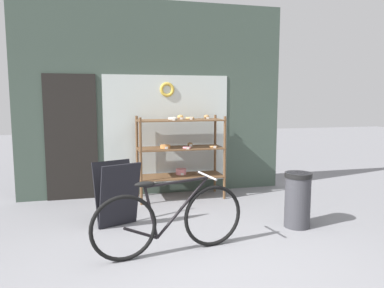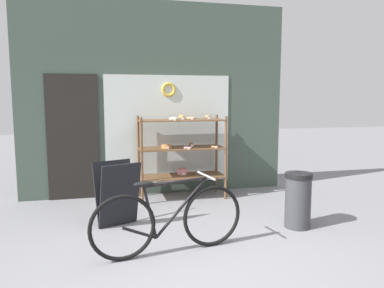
# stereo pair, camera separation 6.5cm
# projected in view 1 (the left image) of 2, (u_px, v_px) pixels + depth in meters

# --- Properties ---
(ground_plane) EXTENTS (30.00, 30.00, 0.00)m
(ground_plane) POSITION_uv_depth(u_px,v_px,m) (203.00, 265.00, 3.86)
(ground_plane) COLOR gray
(storefront_facade) EXTENTS (4.67, 0.13, 3.36)m
(storefront_facade) POSITION_uv_depth(u_px,v_px,m) (153.00, 102.00, 6.54)
(storefront_facade) COLOR #3D4C42
(storefront_facade) RESTS_ON ground_plane
(display_case) EXTENTS (1.45, 0.57, 1.42)m
(display_case) POSITION_uv_depth(u_px,v_px,m) (181.00, 149.00, 6.34)
(display_case) COLOR brown
(display_case) RESTS_ON ground_plane
(bicycle) EXTENTS (1.75, 0.46, 0.85)m
(bicycle) POSITION_uv_depth(u_px,v_px,m) (170.00, 220.00, 4.11)
(bicycle) COLOR black
(bicycle) RESTS_ON ground_plane
(sandwich_board) EXTENTS (0.64, 0.55, 0.86)m
(sandwich_board) POSITION_uv_depth(u_px,v_px,m) (117.00, 194.00, 4.99)
(sandwich_board) COLOR black
(sandwich_board) RESTS_ON ground_plane
(trash_bin) EXTENTS (0.36, 0.36, 0.73)m
(trash_bin) POSITION_uv_depth(u_px,v_px,m) (298.00, 198.00, 4.95)
(trash_bin) COLOR #38383D
(trash_bin) RESTS_ON ground_plane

